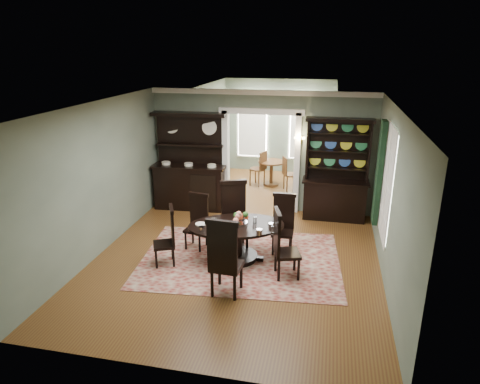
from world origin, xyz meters
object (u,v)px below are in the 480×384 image
object	(u,v)px
dining_table	(236,235)
welsh_dresser	(335,183)
parlor_table	(271,170)
sideboard	(190,175)

from	to	relation	value
dining_table	welsh_dresser	bearing A→B (deg)	36.00
dining_table	parlor_table	xyz separation A→B (m)	(0.00, 4.80, -0.03)
parlor_table	sideboard	bearing A→B (deg)	-128.39
parlor_table	dining_table	bearing A→B (deg)	-90.05
dining_table	sideboard	bearing A→B (deg)	106.42
dining_table	welsh_dresser	xyz separation A→B (m)	(1.85, 2.58, 0.37)
welsh_dresser	parlor_table	world-z (taller)	welsh_dresser
dining_table	sideboard	xyz separation A→B (m)	(-1.77, 2.56, 0.34)
dining_table	parlor_table	world-z (taller)	parlor_table
sideboard	parlor_table	world-z (taller)	sideboard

